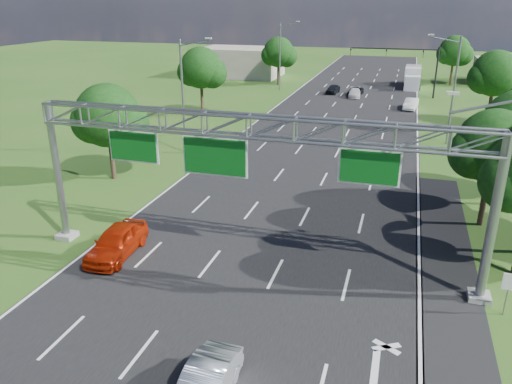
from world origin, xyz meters
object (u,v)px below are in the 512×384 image
at_px(box_truck, 413,78).
at_px(sign_gantry, 250,139).
at_px(traffic_signal, 411,60).
at_px(red_coupe, 117,242).
at_px(regulatory_sign, 509,286).

bearing_deg(box_truck, sign_gantry, -96.27).
height_order(traffic_signal, box_truck, traffic_signal).
bearing_deg(red_coupe, traffic_signal, 71.50).
xyz_separation_m(regulatory_sign, traffic_signal, (-4.92, 54.02, 3.66)).
relative_size(regulatory_sign, box_truck, 0.25).
height_order(sign_gantry, box_truck, sign_gantry).
relative_size(sign_gantry, box_truck, 2.84).
bearing_deg(box_truck, traffic_signal, -92.53).
distance_m(regulatory_sign, red_coupe, 19.41).
relative_size(regulatory_sign, red_coupe, 0.44).
bearing_deg(traffic_signal, regulatory_sign, -84.80).
xyz_separation_m(traffic_signal, red_coupe, (-14.48, -54.02, -4.35)).
bearing_deg(sign_gantry, regulatory_sign, -4.83).
distance_m(sign_gantry, traffic_signal, 53.51).
height_order(traffic_signal, red_coupe, traffic_signal).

